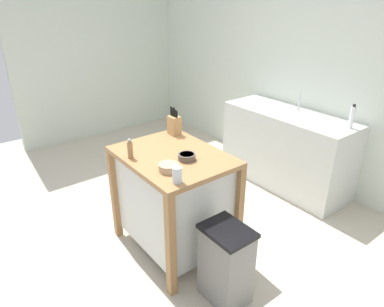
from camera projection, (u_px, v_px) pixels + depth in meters
name	position (u px, v px, depth m)	size (l,w,h in m)	color
ground_plane	(168.00, 233.00, 3.32)	(6.84, 6.84, 0.00)	#BCB29E
wall_back	(313.00, 72.00, 3.90)	(5.84, 0.10, 2.60)	silver
wall_left	(98.00, 52.00, 5.27)	(0.10, 2.63, 2.60)	beige
kitchen_island	(174.00, 197.00, 2.96)	(0.97, 0.74, 0.92)	#9E7042
knife_block	(174.00, 124.00, 3.16)	(0.11, 0.09, 0.25)	tan
bowl_ceramic_wide	(169.00, 167.00, 2.52)	(0.15, 0.15, 0.06)	tan
bowl_stoneware_deep	(187.00, 157.00, 2.69)	(0.14, 0.14, 0.05)	#564C47
drinking_cup	(177.00, 175.00, 2.35)	(0.07, 0.07, 0.12)	silver
pepper_grinder	(130.00, 149.00, 2.69)	(0.04, 0.04, 0.17)	#9E7042
trash_bin	(226.00, 264.00, 2.50)	(0.36, 0.28, 0.63)	slate
sink_counter	(286.00, 149.00, 4.05)	(1.54, 0.60, 0.89)	silver
sink_faucet	(300.00, 101.00, 3.89)	(0.02, 0.02, 0.22)	#B7BCC1
bottle_hand_soap	(352.00, 117.00, 3.37)	(0.05, 0.05, 0.24)	white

